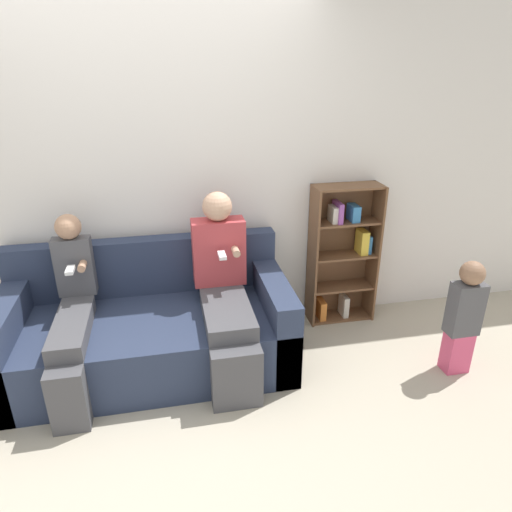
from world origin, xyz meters
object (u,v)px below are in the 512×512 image
(couch, at_px, (150,331))
(toddler_standing, at_px, (464,316))
(child_seated, at_px, (72,313))
(adult_seated, at_px, (224,286))
(bookshelf, at_px, (342,253))

(couch, bearing_deg, toddler_standing, -13.57)
(couch, height_order, child_seated, child_seated)
(child_seated, bearing_deg, toddler_standing, -8.78)
(couch, distance_m, adult_seated, 0.64)
(adult_seated, height_order, toddler_standing, adult_seated)
(couch, relative_size, bookshelf, 1.70)
(adult_seated, distance_m, child_seated, 1.00)
(toddler_standing, height_order, bookshelf, bookshelf)
(couch, xyz_separation_m, child_seated, (-0.47, -0.11, 0.27))
(child_seated, height_order, toddler_standing, child_seated)
(adult_seated, xyz_separation_m, bookshelf, (1.04, 0.44, -0.02))
(couch, relative_size, toddler_standing, 2.33)
(couch, relative_size, child_seated, 1.78)
(toddler_standing, bearing_deg, child_seated, 171.22)
(couch, distance_m, child_seated, 0.55)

